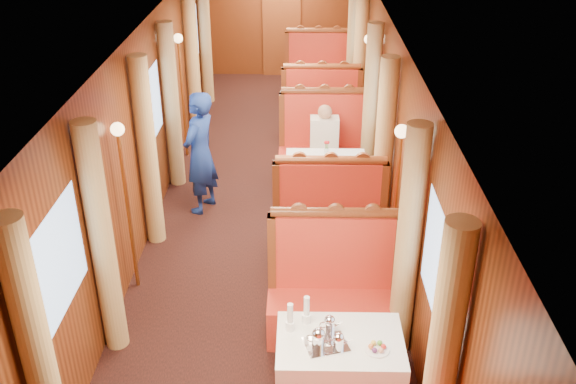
{
  "coord_description": "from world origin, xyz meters",
  "views": [
    {
      "loc": [
        0.4,
        -7.59,
        4.3
      ],
      "look_at": [
        0.28,
        -1.48,
        1.05
      ],
      "focal_mm": 40.0,
      "sensor_mm": 36.0,
      "label": 1
    }
  ],
  "objects_px": {
    "banquette_mid_aft": "(323,150)",
    "tea_tray": "(326,345)",
    "fruit_plate": "(377,348)",
    "steward": "(200,153)",
    "rose_vase_far": "(321,68)",
    "banquette_far_fwd": "(321,114)",
    "teapot_back": "(330,326)",
    "table_near": "(339,374)",
    "banquette_far_aft": "(318,77)",
    "banquette_mid_fwd": "(328,221)",
    "banquette_near_aft": "(334,296)",
    "table_mid": "(325,185)",
    "teapot_right": "(338,344)",
    "rose_vase_mid": "(327,146)",
    "passenger": "(324,137)",
    "teapot_left": "(318,341)",
    "table_far": "(319,97)"
  },
  "relations": [
    {
      "from": "table_far",
      "to": "teapot_left",
      "type": "xyz_separation_m",
      "value": [
        -0.18,
        -7.1,
        0.45
      ]
    },
    {
      "from": "teapot_right",
      "to": "passenger",
      "type": "bearing_deg",
      "value": 86.48
    },
    {
      "from": "teapot_left",
      "to": "banquette_far_fwd",
      "type": "bearing_deg",
      "value": 96.2
    },
    {
      "from": "teapot_back",
      "to": "passenger",
      "type": "distance_m",
      "value": 4.17
    },
    {
      "from": "table_near",
      "to": "rose_vase_far",
      "type": "relative_size",
      "value": 2.92
    },
    {
      "from": "fruit_plate",
      "to": "steward",
      "type": "bearing_deg",
      "value": 118.15
    },
    {
      "from": "table_mid",
      "to": "rose_vase_mid",
      "type": "relative_size",
      "value": 2.92
    },
    {
      "from": "banquette_mid_fwd",
      "to": "banquette_far_aft",
      "type": "distance_m",
      "value": 5.53
    },
    {
      "from": "table_near",
      "to": "passenger",
      "type": "height_order",
      "value": "passenger"
    },
    {
      "from": "banquette_mid_aft",
      "to": "tea_tray",
      "type": "relative_size",
      "value": 3.94
    },
    {
      "from": "banquette_near_aft",
      "to": "banquette_mid_aft",
      "type": "xyz_separation_m",
      "value": [
        0.0,
        3.5,
        0.0
      ]
    },
    {
      "from": "rose_vase_mid",
      "to": "rose_vase_far",
      "type": "xyz_separation_m",
      "value": [
        0.02,
        3.44,
        0.0
      ]
    },
    {
      "from": "table_far",
      "to": "steward",
      "type": "height_order",
      "value": "steward"
    },
    {
      "from": "banquette_mid_aft",
      "to": "banquette_far_aft",
      "type": "bearing_deg",
      "value": 90.0
    },
    {
      "from": "rose_vase_far",
      "to": "passenger",
      "type": "relative_size",
      "value": 0.47
    },
    {
      "from": "tea_tray",
      "to": "passenger",
      "type": "xyz_separation_m",
      "value": [
        0.12,
        4.33,
        -0.02
      ]
    },
    {
      "from": "banquette_mid_aft",
      "to": "banquette_far_aft",
      "type": "distance_m",
      "value": 3.5
    },
    {
      "from": "tea_tray",
      "to": "rose_vase_far",
      "type": "bearing_deg",
      "value": 88.87
    },
    {
      "from": "teapot_back",
      "to": "fruit_plate",
      "type": "height_order",
      "value": "teapot_back"
    },
    {
      "from": "table_mid",
      "to": "passenger",
      "type": "xyz_separation_m",
      "value": [
        -0.0,
        0.76,
        0.37
      ]
    },
    {
      "from": "banquette_mid_aft",
      "to": "teapot_left",
      "type": "relative_size",
      "value": 7.28
    },
    {
      "from": "banquette_mid_fwd",
      "to": "banquette_far_fwd",
      "type": "relative_size",
      "value": 1.0
    },
    {
      "from": "banquette_far_fwd",
      "to": "teapot_right",
      "type": "height_order",
      "value": "banquette_far_fwd"
    },
    {
      "from": "teapot_back",
      "to": "banquette_mid_aft",
      "type": "bearing_deg",
      "value": 85.04
    },
    {
      "from": "table_near",
      "to": "fruit_plate",
      "type": "bearing_deg",
      "value": -22.01
    },
    {
      "from": "table_mid",
      "to": "teapot_right",
      "type": "relative_size",
      "value": 6.63
    },
    {
      "from": "banquette_far_aft",
      "to": "steward",
      "type": "xyz_separation_m",
      "value": [
        -1.65,
        -4.51,
        0.41
      ]
    },
    {
      "from": "teapot_left",
      "to": "passenger",
      "type": "bearing_deg",
      "value": 95.51
    },
    {
      "from": "tea_tray",
      "to": "banquette_mid_fwd",
      "type": "bearing_deg",
      "value": 87.31
    },
    {
      "from": "banquette_mid_aft",
      "to": "fruit_plate",
      "type": "xyz_separation_m",
      "value": [
        0.29,
        -4.63,
        0.35
      ]
    },
    {
      "from": "tea_tray",
      "to": "table_near",
      "type": "bearing_deg",
      "value": 30.8
    },
    {
      "from": "table_far",
      "to": "fruit_plate",
      "type": "relative_size",
      "value": 5.14
    },
    {
      "from": "table_near",
      "to": "steward",
      "type": "bearing_deg",
      "value": 115.19
    },
    {
      "from": "banquette_far_aft",
      "to": "table_near",
      "type": "bearing_deg",
      "value": -90.0
    },
    {
      "from": "rose_vase_mid",
      "to": "banquette_mid_aft",
      "type": "bearing_deg",
      "value": 90.18
    },
    {
      "from": "table_near",
      "to": "banquette_mid_aft",
      "type": "bearing_deg",
      "value": 90.0
    },
    {
      "from": "banquette_far_fwd",
      "to": "teapot_back",
      "type": "height_order",
      "value": "banquette_far_fwd"
    },
    {
      "from": "banquette_near_aft",
      "to": "table_far",
      "type": "bearing_deg",
      "value": 90.0
    },
    {
      "from": "banquette_far_aft",
      "to": "teapot_left",
      "type": "relative_size",
      "value": 7.28
    },
    {
      "from": "banquette_mid_aft",
      "to": "rose_vase_far",
      "type": "height_order",
      "value": "banquette_mid_aft"
    },
    {
      "from": "table_mid",
      "to": "banquette_mid_aft",
      "type": "distance_m",
      "value": 1.02
    },
    {
      "from": "banquette_far_fwd",
      "to": "banquette_far_aft",
      "type": "bearing_deg",
      "value": 90.0
    },
    {
      "from": "banquette_far_fwd",
      "to": "rose_vase_mid",
      "type": "relative_size",
      "value": 3.72
    },
    {
      "from": "table_far",
      "to": "rose_vase_mid",
      "type": "bearing_deg",
      "value": -89.95
    },
    {
      "from": "banquette_far_aft",
      "to": "rose_vase_far",
      "type": "distance_m",
      "value": 1.16
    },
    {
      "from": "banquette_far_fwd",
      "to": "tea_tray",
      "type": "relative_size",
      "value": 3.94
    },
    {
      "from": "table_near",
      "to": "banquette_far_fwd",
      "type": "xyz_separation_m",
      "value": [
        0.0,
        5.99,
        0.05
      ]
    },
    {
      "from": "banquette_far_fwd",
      "to": "banquette_mid_fwd",
      "type": "bearing_deg",
      "value": -90.0
    },
    {
      "from": "banquette_mid_fwd",
      "to": "banquette_far_fwd",
      "type": "xyz_separation_m",
      "value": [
        0.0,
        3.5,
        0.0
      ]
    },
    {
      "from": "banquette_mid_fwd",
      "to": "passenger",
      "type": "xyz_separation_m",
      "value": [
        -0.0,
        1.77,
        0.32
      ]
    }
  ]
}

